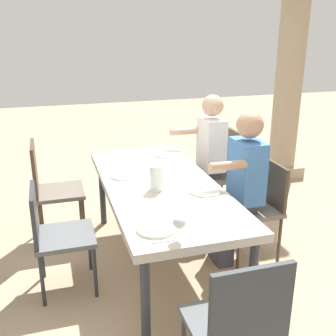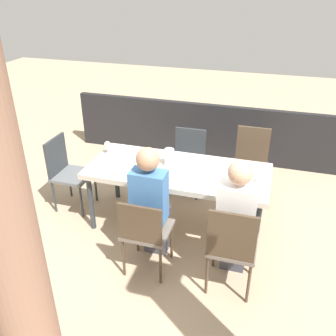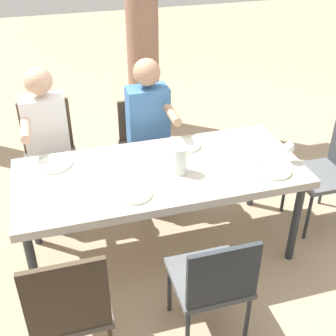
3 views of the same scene
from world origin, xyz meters
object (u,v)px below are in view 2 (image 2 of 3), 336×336
chair_west_north (232,244)px  chair_mid_south (188,156)px  plate_2 (147,176)px  water_pitcher (169,158)px  dining_table (178,174)px  plate_1 (203,161)px  wine_glass_3 (107,145)px  chair_head_east (66,169)px  chair_west_south (251,160)px  plate_0 (240,190)px  stone_column_centre (1,216)px  diner_woman_green (151,202)px  plate_3 (123,151)px  chair_mid_north (145,230)px  diner_man_white (236,218)px

chair_west_north → chair_mid_south: chair_west_north is taller
plate_2 → water_pitcher: size_ratio=1.27×
water_pitcher → dining_table: bearing=152.1°
plate_1 → wine_glass_3: (1.15, 0.11, 0.10)m
chair_mid_south → plate_2: chair_mid_south is taller
wine_glass_3 → water_pitcher: (-0.80, 0.08, -0.02)m
chair_mid_south → water_pitcher: (0.03, 0.79, 0.34)m
chair_head_east → plate_2: chair_head_east is taller
chair_west_south → plate_0: bearing=88.9°
dining_table → stone_column_centre: stone_column_centre is taller
chair_head_east → diner_woman_green: bearing=154.0°
plate_3 → diner_woman_green: bearing=126.6°
chair_west_north → plate_1: chair_west_north is taller
diner_woman_green → plate_2: 0.42m
chair_west_south → stone_column_centre: 3.39m
diner_woman_green → wine_glass_3: size_ratio=8.45×
diner_woman_green → plate_0: (-0.81, -0.39, 0.05)m
chair_head_east → plate_1: chair_head_east is taller
chair_mid_north → plate_2: 0.65m
chair_west_north → diner_woman_green: diner_woman_green is taller
dining_table → diner_woman_green: size_ratio=1.54×
dining_table → chair_west_north: size_ratio=2.12×
plate_2 → plate_1: bearing=-133.7°
stone_column_centre → plate_1: bearing=-104.5°
chair_west_north → dining_table: bearing=-49.4°
chair_mid_south → wine_glass_3: size_ratio=5.44×
chair_west_north → chair_mid_south: 1.90m
chair_west_south → chair_mid_north: bearing=64.2°
chair_mid_south → diner_woman_green: 1.52m
chair_west_north → chair_west_south: size_ratio=0.99×
chair_mid_south → diner_woman_green: (0.00, 1.51, 0.21)m
plate_1 → water_pitcher: size_ratio=1.14×
dining_table → chair_mid_south: chair_mid_south is taller
chair_west_north → plate_3: bearing=-36.4°
dining_table → plate_1: 0.35m
chair_mid_south → plate_2: (0.18, 1.13, 0.27)m
plate_3 → chair_west_south: bearing=-157.5°
dining_table → wine_glass_3: (0.91, -0.14, 0.17)m
chair_mid_south → plate_0: chair_mid_south is taller
chair_head_east → plate_3: bearing=-160.3°
chair_mid_north → diner_man_white: (-0.83, -0.17, 0.20)m
chair_head_east → chair_mid_south: bearing=-147.6°
diner_man_white → wine_glass_3: (1.66, -0.82, 0.15)m
plate_0 → plate_1: same height
plate_3 → chair_head_east: bearing=19.7°
plate_0 → plate_3: size_ratio=1.06×
chair_mid_north → plate_3: (0.67, -1.10, 0.25)m
dining_table → plate_3: size_ratio=8.28×
chair_mid_south → stone_column_centre: (0.31, 3.04, 1.03)m
dining_table → chair_west_south: size_ratio=2.10×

